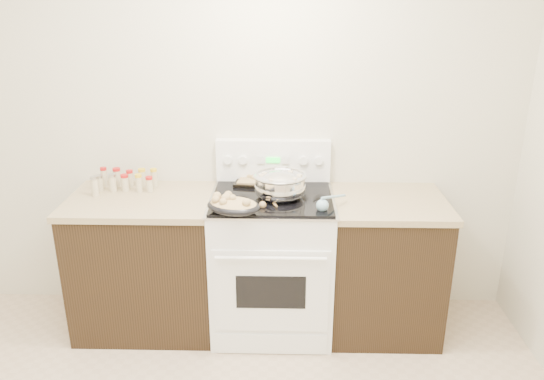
{
  "coord_description": "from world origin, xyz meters",
  "views": [
    {
      "loc": [
        0.42,
        -1.67,
        2.14
      ],
      "look_at": [
        0.35,
        1.37,
        1.0
      ],
      "focal_mm": 35.0,
      "sensor_mm": 36.0,
      "label": 1
    }
  ],
  "objects": [
    {
      "name": "counter_left",
      "position": [
        -0.48,
        1.43,
        0.46
      ],
      "size": [
        0.93,
        0.67,
        0.92
      ],
      "color": "black",
      "rests_on": "ground"
    },
    {
      "name": "baking_sheet",
      "position": [
        0.32,
        1.67,
        0.96
      ],
      "size": [
        0.46,
        0.35,
        0.06
      ],
      "color": "black",
      "rests_on": "kitchen_range"
    },
    {
      "name": "room_shell",
      "position": [
        0.0,
        0.0,
        1.7
      ],
      "size": [
        4.1,
        3.6,
        2.75
      ],
      "color": "beige",
      "rests_on": "ground"
    },
    {
      "name": "blue_ladle",
      "position": [
        0.66,
        1.21,
        0.97
      ],
      "size": [
        0.19,
        0.22,
        0.09
      ],
      "color": "#7BA4B8",
      "rests_on": "kitchen_range"
    },
    {
      "name": "spice_jars",
      "position": [
        -0.63,
        1.57,
        0.98
      ],
      "size": [
        0.38,
        0.24,
        0.13
      ],
      "color": "#BFB28C",
      "rests_on": "counter_left"
    },
    {
      "name": "kitchen_range",
      "position": [
        0.35,
        1.42,
        0.49
      ],
      "size": [
        0.78,
        0.73,
        1.22
      ],
      "color": "white",
      "rests_on": "ground"
    },
    {
      "name": "wooden_spoon",
      "position": [
        0.31,
        1.27,
        0.95
      ],
      "size": [
        0.11,
        0.24,
        0.04
      ],
      "color": "#A27B4A",
      "rests_on": "kitchen_range"
    },
    {
      "name": "counter_right",
      "position": [
        1.08,
        1.43,
        0.46
      ],
      "size": [
        0.73,
        0.67,
        0.92
      ],
      "color": "black",
      "rests_on": "ground"
    },
    {
      "name": "roasting_pan",
      "position": [
        0.13,
        1.14,
        0.99
      ],
      "size": [
        0.37,
        0.3,
        0.11
      ],
      "color": "black",
      "rests_on": "kitchen_range"
    },
    {
      "name": "mixing_bowl",
      "position": [
        0.4,
        1.4,
        1.02
      ],
      "size": [
        0.4,
        0.4,
        0.19
      ],
      "color": "silver",
      "rests_on": "kitchen_range"
    }
  ]
}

